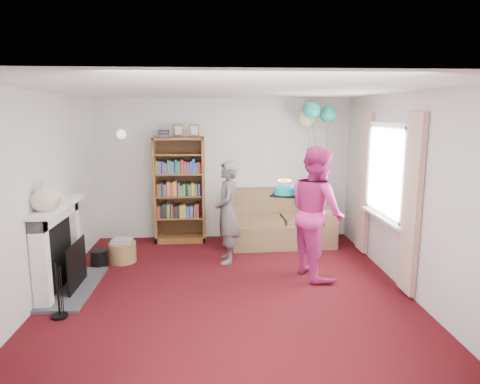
{
  "coord_description": "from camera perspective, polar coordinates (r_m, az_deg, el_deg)",
  "views": [
    {
      "loc": [
        -0.16,
        -5.11,
        2.24
      ],
      "look_at": [
        0.18,
        0.6,
        1.18
      ],
      "focal_mm": 32.0,
      "sensor_mm": 36.0,
      "label": 1
    }
  ],
  "objects": [
    {
      "name": "ground",
      "position": [
        5.58,
        -1.52,
        -13.15
      ],
      "size": [
        5.0,
        5.0,
        0.0
      ],
      "primitive_type": "plane",
      "color": "#320708",
      "rests_on": "ground"
    },
    {
      "name": "wall_back",
      "position": [
        7.68,
        -2.2,
        3.1
      ],
      "size": [
        4.5,
        0.02,
        2.5
      ],
      "primitive_type": "cube",
      "color": "silver",
      "rests_on": "ground"
    },
    {
      "name": "wall_left",
      "position": [
        5.61,
        -25.34,
        -0.66
      ],
      "size": [
        0.02,
        5.0,
        2.5
      ],
      "primitive_type": "cube",
      "color": "silver",
      "rests_on": "ground"
    },
    {
      "name": "wall_right",
      "position": [
        5.74,
        21.6,
        -0.15
      ],
      "size": [
        0.02,
        5.0,
        2.5
      ],
      "primitive_type": "cube",
      "color": "silver",
      "rests_on": "ground"
    },
    {
      "name": "ceiling",
      "position": [
        5.12,
        -1.66,
        13.5
      ],
      "size": [
        4.5,
        5.0,
        0.01
      ],
      "primitive_type": "cube",
      "color": "white",
      "rests_on": "wall_back"
    },
    {
      "name": "fireplace",
      "position": [
        5.89,
        -22.53,
        -7.35
      ],
      "size": [
        0.55,
        1.8,
        1.12
      ],
      "color": "#3F3F42",
      "rests_on": "ground"
    },
    {
      "name": "window_bay",
      "position": [
        6.26,
        18.83,
        0.43
      ],
      "size": [
        0.14,
        2.02,
        2.2
      ],
      "color": "white",
      "rests_on": "ground"
    },
    {
      "name": "wall_sconce",
      "position": [
        7.65,
        -15.55,
        7.44
      ],
      "size": [
        0.16,
        0.23,
        0.16
      ],
      "color": "gold",
      "rests_on": "ground"
    },
    {
      "name": "bookcase",
      "position": [
        7.55,
        -8.02,
        0.2
      ],
      "size": [
        0.87,
        0.42,
        2.04
      ],
      "color": "#472B14",
      "rests_on": "ground"
    },
    {
      "name": "sofa",
      "position": [
        7.51,
        5.45,
        -4.16
      ],
      "size": [
        1.74,
        0.92,
        0.92
      ],
      "rotation": [
        0.0,
        0.0,
        0.03
      ],
      "color": "brown",
      "rests_on": "ground"
    },
    {
      "name": "wicker_basket",
      "position": [
        6.8,
        -15.38,
        -7.64
      ],
      "size": [
        0.4,
        0.4,
        0.36
      ],
      "rotation": [
        0.0,
        0.0,
        -0.11
      ],
      "color": "#AA7E4F",
      "rests_on": "ground"
    },
    {
      "name": "person_striped",
      "position": [
        6.41,
        -1.69,
        -2.7
      ],
      "size": [
        0.37,
        0.57,
        1.55
      ],
      "primitive_type": "imported",
      "rotation": [
        0.0,
        0.0,
        -1.57
      ],
      "color": "black",
      "rests_on": "ground"
    },
    {
      "name": "person_magenta",
      "position": [
        5.95,
        10.19,
        -2.62
      ],
      "size": [
        0.89,
        1.02,
        1.81
      ],
      "primitive_type": "imported",
      "rotation": [
        0.0,
        0.0,
        1.83
      ],
      "color": "#BE2672",
      "rests_on": "ground"
    },
    {
      "name": "birthday_cake",
      "position": [
        6.01,
        5.94,
        0.15
      ],
      "size": [
        0.34,
        0.34,
        0.22
      ],
      "rotation": [
        0.0,
        0.0,
        -0.38
      ],
      "color": "black",
      "rests_on": "ground"
    },
    {
      "name": "balloons",
      "position": [
        7.36,
        10.01,
        10.2
      ],
      "size": [
        0.62,
        0.67,
        1.76
      ],
      "color": "#3F3F3F",
      "rests_on": "ground"
    },
    {
      "name": "mantel_vase",
      "position": [
        5.41,
        -24.59,
        -0.39
      ],
      "size": [
        0.38,
        0.38,
        0.36
      ],
      "primitive_type": "imported",
      "rotation": [
        0.0,
        0.0,
        -0.12
      ],
      "color": "beige",
      "rests_on": "fireplace"
    }
  ]
}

